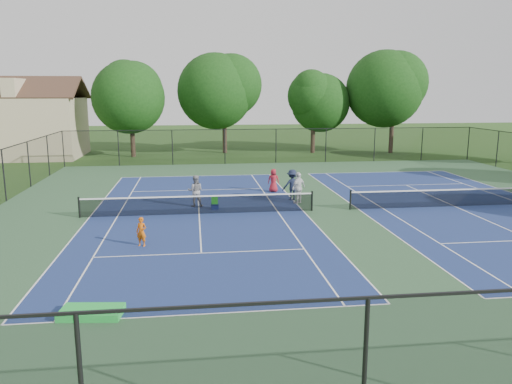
{
  "coord_description": "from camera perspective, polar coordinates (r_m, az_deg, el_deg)",
  "views": [
    {
      "loc": [
        -7.2,
        -25.16,
        6.23
      ],
      "look_at": [
        -4.16,
        -1.0,
        1.3
      ],
      "focal_mm": 35.0,
      "sensor_mm": 36.0,
      "label": 1
    }
  ],
  "objects": [
    {
      "name": "bystander_b",
      "position": [
        28.95,
        4.16,
        0.81
      ],
      "size": [
        1.25,
        0.82,
        1.8
      ],
      "primitive_type": "imported",
      "rotation": [
        0.0,
        0.0,
        3.28
      ],
      "color": "#192037",
      "rests_on": "ground"
    },
    {
      "name": "ball_crate",
      "position": [
        26.87,
        -4.73,
        -1.67
      ],
      "size": [
        0.4,
        0.32,
        0.3
      ],
      "primitive_type": "cube",
      "rotation": [
        0.0,
        0.0,
        0.03
      ],
      "color": "navy",
      "rests_on": "ground"
    },
    {
      "name": "tennis_court_right",
      "position": [
        29.54,
        21.77,
        -1.37
      ],
      "size": [
        12.0,
        23.83,
        1.07
      ],
      "color": "navy",
      "rests_on": "ground"
    },
    {
      "name": "green_tarp",
      "position": [
        15.19,
        -18.29,
        -12.92
      ],
      "size": [
        1.82,
        1.1,
        0.21
      ],
      "primitive_type": "cube",
      "rotation": [
        0.0,
        0.0,
        -0.12
      ],
      "color": "green",
      "rests_on": "ground"
    },
    {
      "name": "ground",
      "position": [
        26.91,
        8.57,
        -2.08
      ],
      "size": [
        140.0,
        140.0,
        0.0
      ],
      "primitive_type": "plane",
      "color": "#234716",
      "rests_on": "ground"
    },
    {
      "name": "child_player",
      "position": [
        20.91,
        -12.96,
        -4.46
      ],
      "size": [
        0.52,
        0.44,
        1.21
      ],
      "primitive_type": "imported",
      "rotation": [
        0.0,
        0.0,
        -0.4
      ],
      "color": "#CF5B0D",
      "rests_on": "ground"
    },
    {
      "name": "tree_back_c",
      "position": [
        51.63,
        6.61,
        10.53
      ],
      "size": [
        6.0,
        6.0,
        8.4
      ],
      "color": "#2D2116",
      "rests_on": "ground"
    },
    {
      "name": "bystander_c",
      "position": [
        31.32,
        2.01,
        1.33
      ],
      "size": [
        0.79,
        0.59,
        1.47
      ],
      "primitive_type": "imported",
      "rotation": [
        0.0,
        0.0,
        2.97
      ],
      "color": "maroon",
      "rests_on": "ground"
    },
    {
      "name": "tree_back_a",
      "position": [
        49.51,
        -14.16,
        10.88
      ],
      "size": [
        6.8,
        6.8,
        9.15
      ],
      "color": "#2D2116",
      "rests_on": "ground"
    },
    {
      "name": "perimeter_fence",
      "position": [
        26.58,
        8.67,
        1.28
      ],
      "size": [
        36.08,
        36.08,
        3.02
      ],
      "color": "black",
      "rests_on": "ground"
    },
    {
      "name": "ball_hopper",
      "position": [
        26.8,
        -4.75,
        -0.93
      ],
      "size": [
        0.36,
        0.3,
        0.41
      ],
      "primitive_type": "cube",
      "rotation": [
        0.0,
        0.0,
        -0.07
      ],
      "color": "green",
      "rests_on": "ball_crate"
    },
    {
      "name": "tree_back_b",
      "position": [
        51.27,
        -3.67,
        11.83
      ],
      "size": [
        7.6,
        7.6,
        10.03
      ],
      "color": "#2D2116",
      "rests_on": "ground"
    },
    {
      "name": "tree_back_d",
      "position": [
        53.16,
        15.49,
        11.68
      ],
      "size": [
        7.8,
        7.8,
        10.37
      ],
      "color": "#2D2116",
      "rests_on": "ground"
    },
    {
      "name": "instructor",
      "position": [
        27.5,
        -6.94,
        0.13
      ],
      "size": [
        0.89,
        0.72,
        1.75
      ],
      "primitive_type": "imported",
      "rotation": [
        0.0,
        0.0,
        3.07
      ],
      "color": "gray",
      "rests_on": "ground"
    },
    {
      "name": "court_pad",
      "position": [
        26.9,
        8.57,
        -2.07
      ],
      "size": [
        36.0,
        36.0,
        0.01
      ],
      "primitive_type": "cube",
      "color": "#2B4D2D",
      "rests_on": "ground"
    },
    {
      "name": "bystander_a",
      "position": [
        28.15,
        4.88,
        0.48
      ],
      "size": [
        1.09,
        1.01,
        1.8
      ],
      "primitive_type": "imported",
      "rotation": [
        0.0,
        0.0,
        3.83
      ],
      "color": "silver",
      "rests_on": "ground"
    },
    {
      "name": "tennis_court_left",
      "position": [
        25.9,
        -6.52,
        -2.33
      ],
      "size": [
        12.0,
        23.83,
        1.07
      ],
      "color": "navy",
      "rests_on": "ground"
    },
    {
      "name": "clapboard_house",
      "position": [
        52.69,
        -24.8,
        6.98
      ],
      "size": [
        10.8,
        8.1,
        7.65
      ],
      "color": "tan",
      "rests_on": "ground"
    }
  ]
}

